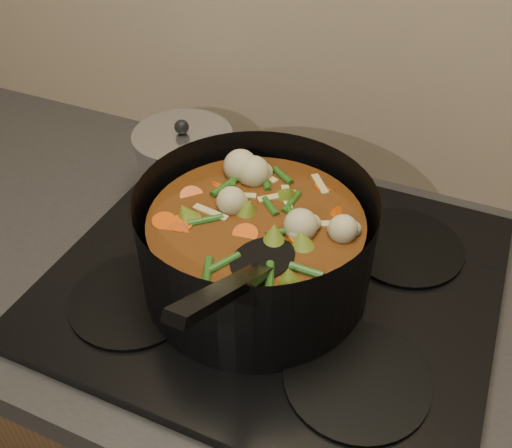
% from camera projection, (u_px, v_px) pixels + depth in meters
% --- Properties ---
extents(counter, '(2.64, 0.64, 0.91)m').
position_uv_depth(counter, '(270.00, 439.00, 1.14)').
color(counter, brown).
rests_on(counter, ground).
extents(stovetop, '(0.62, 0.54, 0.03)m').
position_uv_depth(stovetop, '(275.00, 277.00, 0.84)').
color(stovetop, black).
rests_on(stovetop, counter).
extents(stockpot, '(0.38, 0.46, 0.23)m').
position_uv_depth(stockpot, '(256.00, 245.00, 0.77)').
color(stockpot, black).
rests_on(stockpot, stovetop).
extents(saucepan, '(0.16, 0.16, 0.13)m').
position_uv_depth(saucepan, '(185.00, 161.00, 0.96)').
color(saucepan, silver).
rests_on(saucepan, stovetop).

